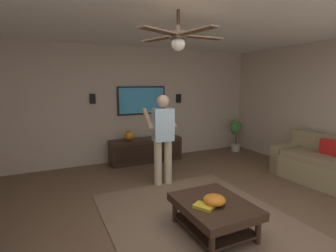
# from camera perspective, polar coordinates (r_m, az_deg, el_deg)

# --- Properties ---
(ground_plane) EXTENTS (8.06, 8.06, 0.00)m
(ground_plane) POSITION_cam_1_polar(r_m,az_deg,el_deg) (3.67, 7.89, -20.74)
(ground_plane) COLOR brown
(wall_back_tv) EXTENTS (0.10, 6.91, 2.68)m
(wall_back_tv) POSITION_cam_1_polar(r_m,az_deg,el_deg) (6.26, -8.97, 4.63)
(wall_back_tv) COLOR #BCA893
(wall_back_tv) RESTS_ON ground
(ceiling_slab) EXTENTS (6.78, 6.91, 0.10)m
(ceiling_slab) POSITION_cam_1_polar(r_m,az_deg,el_deg) (3.31, 9.04, 24.99)
(ceiling_slab) COLOR white
(area_rug) EXTENTS (3.05, 2.37, 0.01)m
(area_rug) POSITION_cam_1_polar(r_m,az_deg,el_deg) (3.69, 7.93, -20.49)
(area_rug) COLOR #7A604C
(area_rug) RESTS_ON ground
(couch) EXTENTS (1.94, 0.96, 0.87)m
(couch) POSITION_cam_1_polar(r_m,az_deg,el_deg) (5.64, 31.95, -7.75)
(couch) COLOR #93845B
(couch) RESTS_ON ground
(coffee_table) EXTENTS (1.00, 0.80, 0.40)m
(coffee_table) POSITION_cam_1_polar(r_m,az_deg,el_deg) (3.41, 9.99, -17.67)
(coffee_table) COLOR #332116
(coffee_table) RESTS_ON ground
(media_console) EXTENTS (0.45, 1.70, 0.55)m
(media_console) POSITION_cam_1_polar(r_m,az_deg,el_deg) (6.23, -4.85, -5.28)
(media_console) COLOR #332116
(media_console) RESTS_ON ground
(tv) EXTENTS (0.05, 1.18, 0.66)m
(tv) POSITION_cam_1_polar(r_m,az_deg,el_deg) (6.27, -5.78, 5.60)
(tv) COLOR black
(person_standing) EXTENTS (0.55, 0.56, 1.64)m
(person_standing) POSITION_cam_1_polar(r_m,az_deg,el_deg) (4.67, -1.19, -1.85)
(person_standing) COLOR #C6B793
(person_standing) RESTS_ON ground
(potted_plant_short) EXTENTS (0.31, 0.34, 0.85)m
(potted_plant_short) POSITION_cam_1_polar(r_m,az_deg,el_deg) (7.28, 14.61, -1.24)
(potted_plant_short) COLOR #B7B2A8
(potted_plant_short) RESTS_ON ground
(bowl) EXTENTS (0.27, 0.27, 0.12)m
(bowl) POSITION_cam_1_polar(r_m,az_deg,el_deg) (3.27, 10.13, -15.67)
(bowl) COLOR orange
(bowl) RESTS_ON coffee_table
(remote_white) EXTENTS (0.13, 0.14, 0.02)m
(remote_white) POSITION_cam_1_polar(r_m,az_deg,el_deg) (3.39, 10.72, -15.60)
(remote_white) COLOR white
(remote_white) RESTS_ON coffee_table
(book) EXTENTS (0.27, 0.25, 0.04)m
(book) POSITION_cam_1_polar(r_m,az_deg,el_deg) (3.20, 7.83, -17.04)
(book) COLOR gold
(book) RESTS_ON coffee_table
(vase_round) EXTENTS (0.22, 0.22, 0.22)m
(vase_round) POSITION_cam_1_polar(r_m,az_deg,el_deg) (5.99, -8.53, -2.14)
(vase_round) COLOR orange
(vase_round) RESTS_ON media_console
(wall_speaker_left) EXTENTS (0.06, 0.12, 0.22)m
(wall_speaker_left) POSITION_cam_1_polar(r_m,az_deg,el_deg) (6.69, 2.35, 6.05)
(wall_speaker_left) COLOR black
(wall_speaker_right) EXTENTS (0.06, 0.12, 0.22)m
(wall_speaker_right) POSITION_cam_1_polar(r_m,az_deg,el_deg) (5.99, -16.20, 5.76)
(wall_speaker_right) COLOR black
(ceiling_fan) EXTENTS (1.19, 1.17, 0.46)m
(ceiling_fan) POSITION_cam_1_polar(r_m,az_deg,el_deg) (3.17, 2.32, 18.79)
(ceiling_fan) COLOR #4C3828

